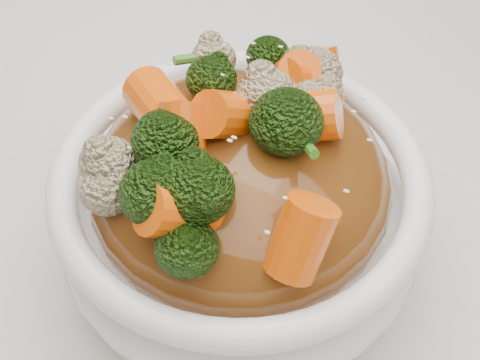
% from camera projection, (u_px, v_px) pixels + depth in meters
% --- Properties ---
extents(tablecloth, '(1.20, 0.80, 0.04)m').
position_uv_depth(tablecloth, '(269.00, 232.00, 0.47)').
color(tablecloth, silver).
rests_on(tablecloth, dining_table).
extents(bowl, '(0.20, 0.20, 0.08)m').
position_uv_depth(bowl, '(240.00, 216.00, 0.40)').
color(bowl, white).
rests_on(bowl, tablecloth).
extents(sauce_base, '(0.16, 0.16, 0.09)m').
position_uv_depth(sauce_base, '(240.00, 183.00, 0.38)').
color(sauce_base, brown).
rests_on(sauce_base, bowl).
extents(carrots, '(0.16, 0.16, 0.05)m').
position_uv_depth(carrots, '(240.00, 103.00, 0.34)').
color(carrots, '#F75A08').
rests_on(carrots, sauce_base).
extents(broccoli, '(0.16, 0.16, 0.04)m').
position_uv_depth(broccoli, '(240.00, 104.00, 0.34)').
color(broccoli, black).
rests_on(broccoli, sauce_base).
extents(cauliflower, '(0.16, 0.16, 0.03)m').
position_uv_depth(cauliflower, '(240.00, 107.00, 0.34)').
color(cauliflower, tan).
rests_on(cauliflower, sauce_base).
extents(scallions, '(0.12, 0.12, 0.02)m').
position_uv_depth(scallions, '(240.00, 101.00, 0.34)').
color(scallions, '#33701A').
rests_on(scallions, sauce_base).
extents(sesame_seeds, '(0.14, 0.14, 0.01)m').
position_uv_depth(sesame_seeds, '(240.00, 101.00, 0.34)').
color(sesame_seeds, beige).
rests_on(sesame_seeds, sauce_base).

